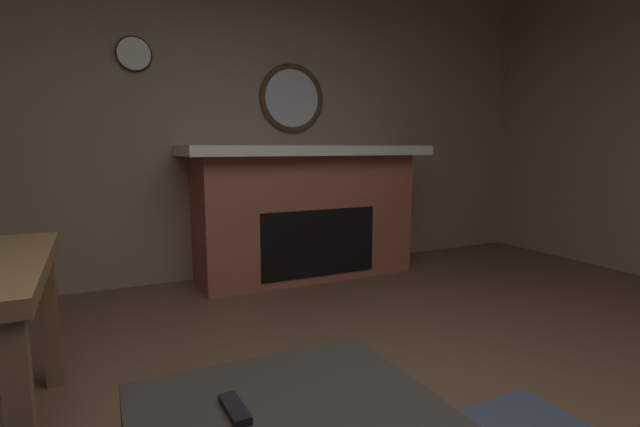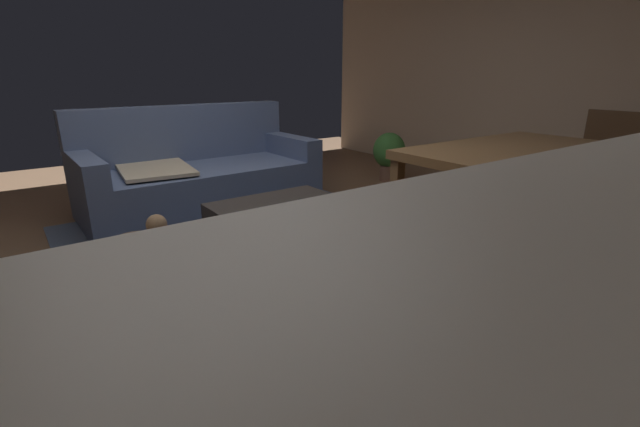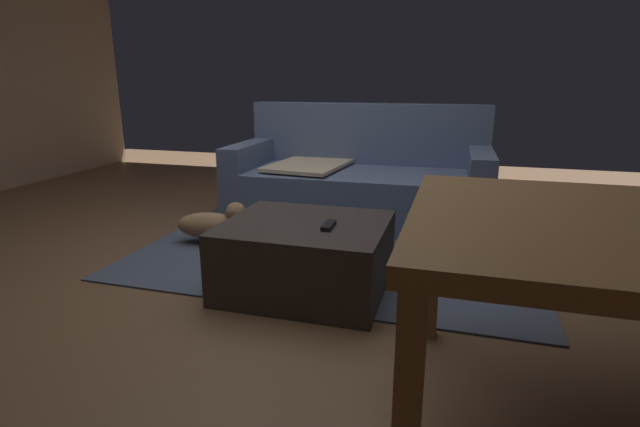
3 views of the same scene
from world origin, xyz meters
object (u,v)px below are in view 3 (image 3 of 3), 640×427
at_px(couch, 360,180).
at_px(tv_remote, 329,225).
at_px(ottoman_coffee_table, 306,256).
at_px(small_dog, 213,224).

xyz_separation_m(couch, tv_remote, (0.16, -1.59, 0.08)).
bearing_deg(couch, ottoman_coffee_table, -89.31).
relative_size(ottoman_coffee_table, tv_remote, 5.45).
relative_size(couch, ottoman_coffee_table, 2.40).
distance_m(ottoman_coffee_table, small_dog, 1.01).
bearing_deg(small_dog, couch, 49.98).
height_order(couch, small_dog, couch).
bearing_deg(couch, small_dog, -130.02).
height_order(tv_remote, small_dog, tv_remote).
bearing_deg(small_dog, ottoman_coffee_table, -31.22).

